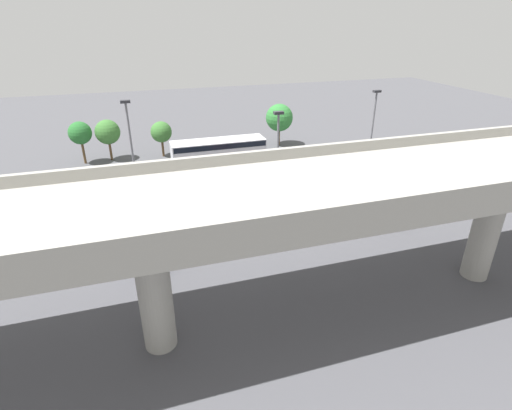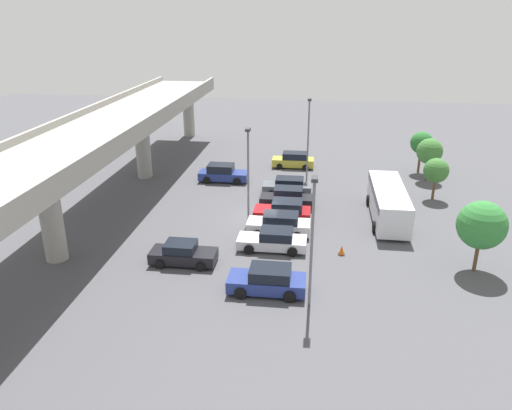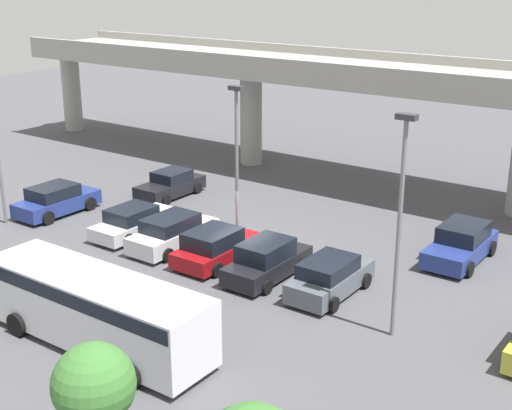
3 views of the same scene
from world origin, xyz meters
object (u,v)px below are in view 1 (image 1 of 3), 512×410
at_px(parked_car_1, 383,205).
at_px(lamp_post_by_overpass, 373,125).
at_px(parked_car_2, 316,182).
at_px(traffic_cone, 298,167).
at_px(tree_front_right, 108,132).
at_px(tree_front_far_right, 80,133).
at_px(tree_front_left, 279,118).
at_px(parked_car_7, 153,242).
at_px(shuttle_bus, 219,150).
at_px(parked_car_0, 373,173).
at_px(parked_car_4, 255,187).
at_px(parked_car_6, 185,196).
at_px(tree_front_centre, 161,132).
at_px(lamp_post_near_aisle, 278,153).
at_px(parked_car_5, 222,190).
at_px(parked_car_3, 287,184).
at_px(parked_car_8, 69,210).
at_px(lamp_post_mid_lot, 131,145).

relative_size(parked_car_1, lamp_post_by_overpass, 0.57).
bearing_deg(parked_car_2, traffic_cone, 176.91).
bearing_deg(traffic_cone, tree_front_right, -26.96).
bearing_deg(tree_front_far_right, tree_front_left, 179.87).
relative_size(parked_car_7, lamp_post_by_overpass, 0.62).
height_order(parked_car_1, shuttle_bus, shuttle_bus).
xyz_separation_m(shuttle_bus, lamp_post_by_overpass, (-13.28, 5.80, 2.93)).
xyz_separation_m(parked_car_0, shuttle_bus, (12.26, -8.27, 0.77)).
xyz_separation_m(parked_car_4, lamp_post_by_overpass, (-12.05, -2.36, 3.72)).
bearing_deg(shuttle_bus, lamp_post_by_overpass, 156.40).
height_order(parked_car_6, tree_front_far_right, tree_front_far_right).
height_order(parked_car_7, tree_front_centre, tree_front_centre).
distance_m(parked_car_1, lamp_post_by_overpass, 9.95).
height_order(parked_car_4, tree_front_left, tree_front_left).
relative_size(parked_car_7, lamp_post_near_aisle, 0.63).
relative_size(parked_car_2, parked_car_5, 1.07).
bearing_deg(parked_car_3, parked_car_1, 42.83).
height_order(lamp_post_near_aisle, tree_front_right, lamp_post_near_aisle).
relative_size(parked_car_6, lamp_post_near_aisle, 0.58).
distance_m(parked_car_7, tree_front_centre, 19.50).
bearing_deg(lamp_post_near_aisle, parked_car_1, 155.71).
xyz_separation_m(lamp_post_near_aisle, tree_front_centre, (7.11, -15.37, -1.81)).
relative_size(parked_car_4, traffic_cone, 6.37).
height_order(parked_car_5, tree_front_centre, tree_front_centre).
bearing_deg(parked_car_4, parked_car_0, 89.38).
height_order(parked_car_1, parked_car_8, parked_car_8).
bearing_deg(tree_front_far_right, lamp_post_mid_lot, 112.73).
relative_size(shuttle_bus, tree_front_right, 2.20).
xyz_separation_m(parked_car_5, parked_car_8, (11.42, 0.10, -0.01)).
height_order(parked_car_2, shuttle_bus, shuttle_bus).
distance_m(parked_car_1, parked_car_4, 10.15).
height_order(parked_car_7, lamp_post_mid_lot, lamp_post_mid_lot).
relative_size(lamp_post_by_overpass, tree_front_centre, 2.04).
bearing_deg(lamp_post_mid_lot, shuttle_bus, -140.47).
bearing_deg(parked_car_7, parked_car_4, -53.11).
relative_size(parked_car_6, tree_front_far_right, 1.02).
bearing_deg(parked_car_0, traffic_cone, -129.74).
relative_size(parked_car_3, traffic_cone, 6.62).
xyz_separation_m(parked_car_0, parked_car_6, (16.80, -0.04, -0.01)).
height_order(parked_car_6, lamp_post_by_overpass, lamp_post_by_overpass).
bearing_deg(parked_car_8, parked_car_5, 90.50).
bearing_deg(lamp_post_mid_lot, tree_front_left, -145.18).
bearing_deg(shuttle_bus, tree_front_left, -150.53).
height_order(tree_front_left, tree_front_centre, tree_front_left).
bearing_deg(parked_car_6, parked_car_0, 89.87).
bearing_deg(traffic_cone, parked_car_8, 12.52).
bearing_deg(tree_front_right, parked_car_0, 149.63).
xyz_separation_m(tree_front_centre, traffic_cone, (-11.87, 8.30, -2.28)).
bearing_deg(parked_car_3, parked_car_6, -90.37).
xyz_separation_m(parked_car_3, lamp_post_near_aisle, (1.87, 2.56, 3.66)).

